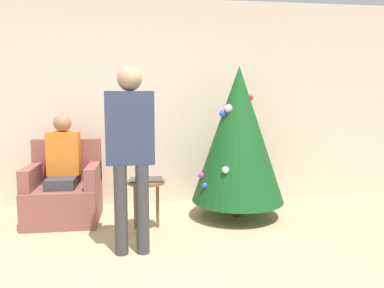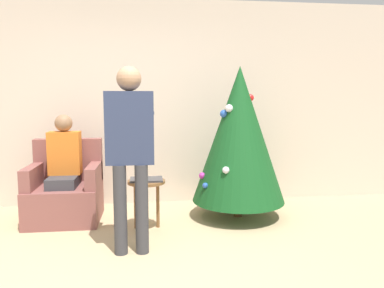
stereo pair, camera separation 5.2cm
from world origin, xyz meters
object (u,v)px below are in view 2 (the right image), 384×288
(armchair, at_px, (66,192))
(christmas_tree, at_px, (239,134))
(person_seated, at_px, (64,163))
(side_stool, at_px, (146,189))
(person_standing, at_px, (130,142))

(armchair, bearing_deg, christmas_tree, -3.72)
(person_seated, bearing_deg, armchair, 90.00)
(christmas_tree, xyz_separation_m, side_stool, (-1.09, -0.34, -0.54))
(person_standing, bearing_deg, side_stool, 75.54)
(armchair, xyz_separation_m, person_standing, (0.80, -1.01, 0.70))
(person_standing, xyz_separation_m, side_stool, (0.14, 0.54, -0.58))
(christmas_tree, relative_size, side_stool, 3.27)
(christmas_tree, bearing_deg, side_stool, -162.59)
(person_standing, bearing_deg, armchair, 128.39)
(christmas_tree, distance_m, person_standing, 1.51)
(person_seated, distance_m, side_stool, 1.07)
(person_seated, bearing_deg, side_stool, -25.37)
(armchair, relative_size, person_seated, 0.75)
(christmas_tree, xyz_separation_m, armchair, (-2.03, 0.13, -0.67))
(person_standing, distance_m, side_stool, 0.80)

